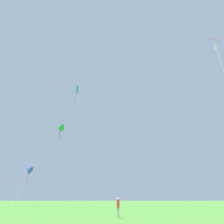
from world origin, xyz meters
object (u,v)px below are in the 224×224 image
object	(u,v)px
kite_blue_delta	(28,169)
person_foreground_watcher	(118,206)
kite_green_small	(59,128)
kite_teal_box	(77,90)
kite_purple_streamer	(215,46)

from	to	relation	value
kite_blue_delta	person_foreground_watcher	xyz separation A→B (m)	(18.53, -27.96, -6.58)
person_foreground_watcher	kite_green_small	bearing A→B (deg)	118.64
kite_blue_delta	kite_teal_box	bearing A→B (deg)	-33.97
kite_teal_box	kite_blue_delta	xyz separation A→B (m)	(-10.70, 7.21, -15.81)
kite_purple_streamer	kite_green_small	world-z (taller)	kite_purple_streamer
kite_purple_streamer	kite_teal_box	size ratio (longest dim) A/B	0.73
kite_purple_streamer	person_foreground_watcher	bearing A→B (deg)	170.48
kite_purple_streamer	person_foreground_watcher	distance (m)	18.40
kite_teal_box	kite_green_small	bearing A→B (deg)	-145.59
kite_purple_streamer	kite_blue_delta	bearing A→B (deg)	134.13
kite_green_small	person_foreground_watcher	xyz separation A→B (m)	(10.38, -19.01, -13.18)
kite_purple_streamer	kite_green_small	bearing A→B (deg)	134.87
kite_teal_box	kite_blue_delta	world-z (taller)	kite_teal_box
kite_purple_streamer	kite_blue_delta	distance (m)	42.24
kite_teal_box	kite_purple_streamer	bearing A→B (deg)	-51.16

